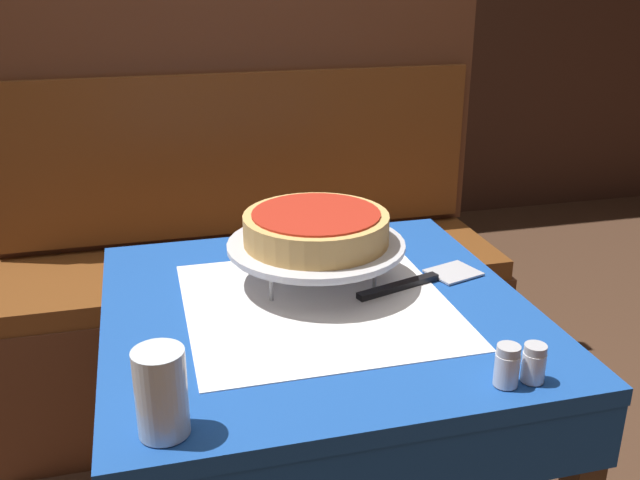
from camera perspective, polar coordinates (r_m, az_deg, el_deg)
dining_table_front at (r=1.37m, az=-0.22°, el=-8.74°), size 0.77×0.77×0.73m
dining_table_rear at (r=3.03m, az=-3.67°, el=8.04°), size 0.85×0.85×0.73m
booth_bench at (r=2.21m, az=-5.65°, el=-3.99°), size 1.51×0.46×1.27m
pizza_pan_stand at (r=1.38m, az=-0.31°, el=-0.55°), size 0.34×0.34×0.08m
deep_dish_pizza at (r=1.36m, az=-0.32°, el=1.02°), size 0.28×0.28×0.06m
pizza_server at (r=1.42m, az=8.13°, el=-3.22°), size 0.28×0.13×0.01m
water_glass_near at (r=0.98m, az=-12.59°, el=-11.82°), size 0.07×0.07×0.12m
salt_shaker at (r=1.10m, az=14.73°, el=-9.69°), size 0.04×0.04×0.07m
pepper_shaker at (r=1.13m, az=16.73°, el=-9.41°), size 0.04×0.04×0.06m
condiment_caddy at (r=2.99m, az=-1.33°, el=10.89°), size 0.15×0.15×0.17m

